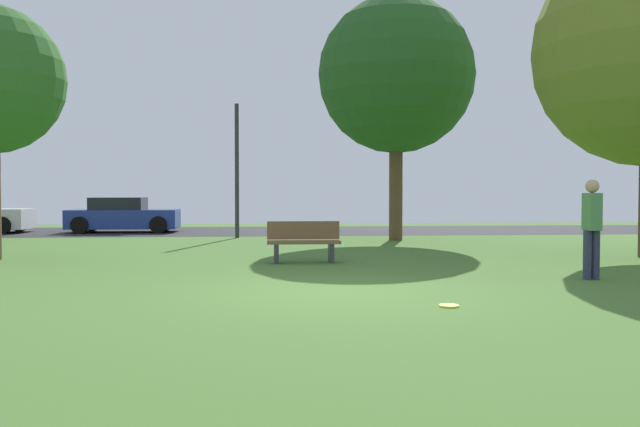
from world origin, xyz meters
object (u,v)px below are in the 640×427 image
(frisbee_disc, at_px, (449,306))
(birch_tree_lone, at_px, (396,76))
(person_catcher, at_px, (592,224))
(park_bench, at_px, (304,241))
(street_lamp_post, at_px, (237,171))
(parked_car_blue, at_px, (123,216))

(frisbee_disc, bearing_deg, birch_tree_lone, 81.99)
(person_catcher, relative_size, park_bench, 1.10)
(birch_tree_lone, bearing_deg, frisbee_disc, -98.01)
(frisbee_disc, bearing_deg, street_lamp_post, 104.07)
(person_catcher, distance_m, street_lamp_post, 13.04)
(birch_tree_lone, relative_size, person_catcher, 4.38)
(birch_tree_lone, distance_m, park_bench, 8.63)
(birch_tree_lone, xyz_separation_m, person_catcher, (1.57, -9.59, -4.26))
(park_bench, bearing_deg, birch_tree_lone, -117.59)
(birch_tree_lone, bearing_deg, parked_car_blue, 152.53)
(street_lamp_post, bearing_deg, person_catcher, -59.04)
(birch_tree_lone, distance_m, street_lamp_post, 6.11)
(parked_car_blue, xyz_separation_m, park_bench, (6.27, -11.36, -0.16))
(birch_tree_lone, relative_size, frisbee_disc, 28.68)
(person_catcher, distance_m, park_bench, 5.89)
(frisbee_disc, relative_size, park_bench, 0.17)
(person_catcher, xyz_separation_m, park_bench, (-4.90, 3.22, -0.52))
(person_catcher, height_order, street_lamp_post, street_lamp_post)
(person_catcher, distance_m, frisbee_disc, 4.21)
(birch_tree_lone, height_order, frisbee_disc, birch_tree_lone)
(person_catcher, distance_m, parked_car_blue, 18.37)
(parked_car_blue, height_order, park_bench, parked_car_blue)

